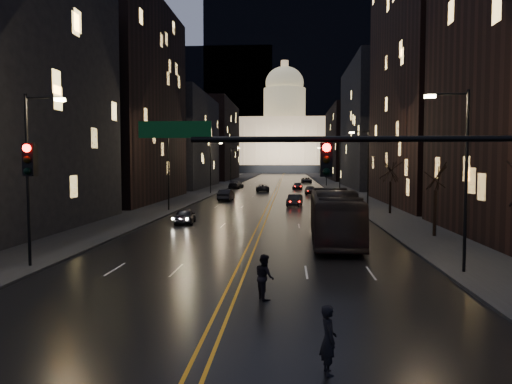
% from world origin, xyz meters
% --- Properties ---
extents(ground, '(900.00, 900.00, 0.00)m').
position_xyz_m(ground, '(0.00, 0.00, 0.00)').
color(ground, black).
rests_on(ground, ground).
extents(road, '(20.00, 320.00, 0.02)m').
position_xyz_m(road, '(0.00, 130.00, 0.01)').
color(road, black).
rests_on(road, ground).
extents(sidewalk_left, '(8.00, 320.00, 0.16)m').
position_xyz_m(sidewalk_left, '(-14.00, 130.00, 0.08)').
color(sidewalk_left, black).
rests_on(sidewalk_left, ground).
extents(sidewalk_right, '(8.00, 320.00, 0.16)m').
position_xyz_m(sidewalk_right, '(14.00, 130.00, 0.08)').
color(sidewalk_right, black).
rests_on(sidewalk_right, ground).
extents(center_line, '(0.62, 320.00, 0.01)m').
position_xyz_m(center_line, '(0.00, 130.00, 0.03)').
color(center_line, orange).
rests_on(center_line, road).
extents(building_left_mid, '(12.00, 30.00, 28.00)m').
position_xyz_m(building_left_mid, '(-21.00, 54.00, 14.00)').
color(building_left_mid, black).
rests_on(building_left_mid, ground).
extents(building_left_far, '(12.00, 34.00, 20.00)m').
position_xyz_m(building_left_far, '(-21.00, 92.00, 10.00)').
color(building_left_far, black).
rests_on(building_left_far, ground).
extents(building_left_dist, '(12.00, 40.00, 24.00)m').
position_xyz_m(building_left_dist, '(-21.00, 140.00, 12.00)').
color(building_left_dist, black).
rests_on(building_left_dist, ground).
extents(building_right_tall, '(12.00, 30.00, 38.00)m').
position_xyz_m(building_right_tall, '(21.00, 50.00, 19.00)').
color(building_right_tall, black).
rests_on(building_right_tall, ground).
extents(building_right_mid, '(12.00, 34.00, 26.00)m').
position_xyz_m(building_right_mid, '(21.00, 92.00, 13.00)').
color(building_right_mid, black).
rests_on(building_right_mid, ground).
extents(building_right_dist, '(12.00, 40.00, 22.00)m').
position_xyz_m(building_right_dist, '(21.00, 140.00, 11.00)').
color(building_right_dist, black).
rests_on(building_right_dist, ground).
extents(mountain_ridge, '(520.00, 60.00, 130.00)m').
position_xyz_m(mountain_ridge, '(40.00, 380.00, 65.00)').
color(mountain_ridge, black).
rests_on(mountain_ridge, ground).
extents(capitol, '(90.00, 50.00, 58.50)m').
position_xyz_m(capitol, '(0.00, 250.00, 17.15)').
color(capitol, black).
rests_on(capitol, ground).
extents(traffic_signal, '(17.29, 0.45, 7.00)m').
position_xyz_m(traffic_signal, '(5.91, -0.00, 5.10)').
color(traffic_signal, black).
rests_on(traffic_signal, ground).
extents(streetlamp_right_near, '(2.13, 0.25, 9.00)m').
position_xyz_m(streetlamp_right_near, '(10.81, 10.00, 5.08)').
color(streetlamp_right_near, black).
rests_on(streetlamp_right_near, ground).
extents(streetlamp_left_near, '(2.13, 0.25, 9.00)m').
position_xyz_m(streetlamp_left_near, '(-10.81, 10.00, 5.08)').
color(streetlamp_left_near, black).
rests_on(streetlamp_left_near, ground).
extents(streetlamp_right_mid, '(2.13, 0.25, 9.00)m').
position_xyz_m(streetlamp_right_mid, '(10.81, 40.00, 5.08)').
color(streetlamp_right_mid, black).
rests_on(streetlamp_right_mid, ground).
extents(streetlamp_left_mid, '(2.13, 0.25, 9.00)m').
position_xyz_m(streetlamp_left_mid, '(-10.81, 40.00, 5.08)').
color(streetlamp_left_mid, black).
rests_on(streetlamp_left_mid, ground).
extents(streetlamp_right_far, '(2.13, 0.25, 9.00)m').
position_xyz_m(streetlamp_right_far, '(10.81, 70.00, 5.08)').
color(streetlamp_right_far, black).
rests_on(streetlamp_right_far, ground).
extents(streetlamp_left_far, '(2.13, 0.25, 9.00)m').
position_xyz_m(streetlamp_left_far, '(-10.81, 70.00, 5.08)').
color(streetlamp_left_far, black).
rests_on(streetlamp_left_far, ground).
extents(streetlamp_right_dist, '(2.13, 0.25, 9.00)m').
position_xyz_m(streetlamp_right_dist, '(10.81, 100.00, 5.08)').
color(streetlamp_right_dist, black).
rests_on(streetlamp_right_dist, ground).
extents(streetlamp_left_dist, '(2.13, 0.25, 9.00)m').
position_xyz_m(streetlamp_left_dist, '(-10.81, 100.00, 5.08)').
color(streetlamp_left_dist, black).
rests_on(streetlamp_left_dist, ground).
extents(tree_right_mid, '(2.40, 2.40, 6.65)m').
position_xyz_m(tree_right_mid, '(13.00, 22.00, 4.53)').
color(tree_right_mid, black).
rests_on(tree_right_mid, ground).
extents(tree_right_far, '(2.40, 2.40, 6.65)m').
position_xyz_m(tree_right_far, '(13.00, 38.00, 4.53)').
color(tree_right_far, black).
rests_on(tree_right_far, ground).
extents(bus, '(3.38, 13.00, 3.60)m').
position_xyz_m(bus, '(5.55, 19.50, 1.80)').
color(bus, black).
rests_on(bus, ground).
extents(oncoming_car_a, '(2.04, 4.25, 1.40)m').
position_xyz_m(oncoming_car_a, '(-6.83, 28.94, 0.70)').
color(oncoming_car_a, black).
rests_on(oncoming_car_a, ground).
extents(oncoming_car_b, '(1.99, 4.99, 1.61)m').
position_xyz_m(oncoming_car_b, '(-6.51, 55.67, 0.81)').
color(oncoming_car_b, black).
rests_on(oncoming_car_b, ground).
extents(oncoming_car_c, '(2.86, 5.22, 1.39)m').
position_xyz_m(oncoming_car_c, '(-2.50, 78.16, 0.69)').
color(oncoming_car_c, black).
rests_on(oncoming_car_c, ground).
extents(oncoming_car_d, '(2.99, 5.88, 1.63)m').
position_xyz_m(oncoming_car_d, '(-8.50, 87.85, 0.82)').
color(oncoming_car_d, black).
rests_on(oncoming_car_d, ground).
extents(receding_car_a, '(2.16, 4.68, 1.49)m').
position_xyz_m(receding_car_a, '(3.14, 47.33, 0.74)').
color(receding_car_a, black).
rests_on(receding_car_a, ground).
extents(receding_car_b, '(2.00, 4.63, 1.56)m').
position_xyz_m(receding_car_b, '(6.08, 69.64, 0.78)').
color(receding_car_b, black).
rests_on(receding_car_b, ground).
extents(receding_car_c, '(2.26, 4.77, 1.34)m').
position_xyz_m(receding_car_c, '(4.15, 84.84, 0.67)').
color(receding_car_c, black).
rests_on(receding_car_c, ground).
extents(receding_car_d, '(2.82, 5.59, 1.52)m').
position_xyz_m(receding_car_d, '(7.07, 116.68, 0.76)').
color(receding_car_d, black).
rests_on(receding_car_d, ground).
extents(pedestrian_a, '(0.57, 0.74, 1.83)m').
position_xyz_m(pedestrian_a, '(3.45, -2.00, 0.92)').
color(pedestrian_a, black).
rests_on(pedestrian_a, ground).
extents(pedestrian_b, '(0.81, 1.01, 1.83)m').
position_xyz_m(pedestrian_b, '(1.45, 5.00, 0.92)').
color(pedestrian_b, black).
rests_on(pedestrian_b, ground).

